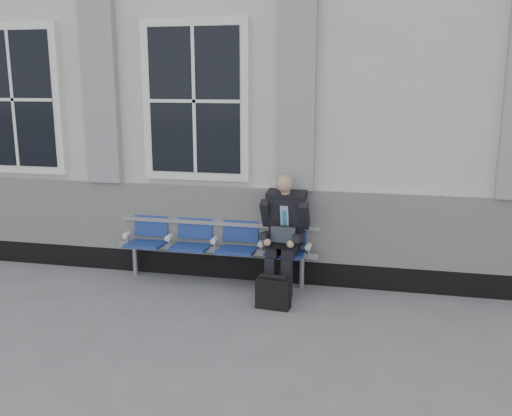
# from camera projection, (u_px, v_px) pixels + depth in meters

# --- Properties ---
(ground) EXTENTS (70.00, 70.00, 0.00)m
(ground) POSITION_uv_depth(u_px,v_px,m) (126.00, 317.00, 6.16)
(ground) COLOR slate
(ground) RESTS_ON ground
(station_building) EXTENTS (14.40, 4.40, 4.49)m
(station_building) POSITION_uv_depth(u_px,v_px,m) (215.00, 98.00, 8.98)
(station_building) COLOR beige
(station_building) RESTS_ON ground
(bench) EXTENTS (2.60, 0.47, 0.91)m
(bench) POSITION_uv_depth(u_px,v_px,m) (216.00, 239.00, 7.16)
(bench) COLOR #9EA0A3
(bench) RESTS_ON ground
(businessman) EXTENTS (0.58, 0.77, 1.42)m
(businessman) POSITION_uv_depth(u_px,v_px,m) (284.00, 229.00, 6.79)
(businessman) COLOR black
(businessman) RESTS_ON ground
(briefcase) EXTENTS (0.39, 0.19, 0.39)m
(briefcase) POSITION_uv_depth(u_px,v_px,m) (273.00, 293.00, 6.36)
(briefcase) COLOR black
(briefcase) RESTS_ON ground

